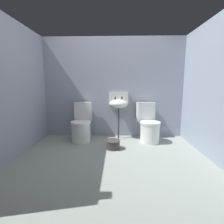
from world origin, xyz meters
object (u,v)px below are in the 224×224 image
at_px(bucket, 113,144).
at_px(toilet_right, 148,126).
at_px(toilet_left, 82,125).
at_px(sink, 119,104).

bearing_deg(bucket, toilet_right, 32.98).
xyz_separation_m(toilet_left, sink, (0.76, 0.19, 0.43)).
xyz_separation_m(toilet_left, toilet_right, (1.37, 0.00, 0.00)).
bearing_deg(toilet_left, toilet_right, -179.81).
relative_size(toilet_right, sink, 0.79).
relative_size(toilet_left, toilet_right, 1.00).
height_order(toilet_right, sink, sink).
height_order(toilet_left, bucket, toilet_left).
height_order(sink, bucket, sink).
bearing_deg(toilet_left, bucket, 145.02).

